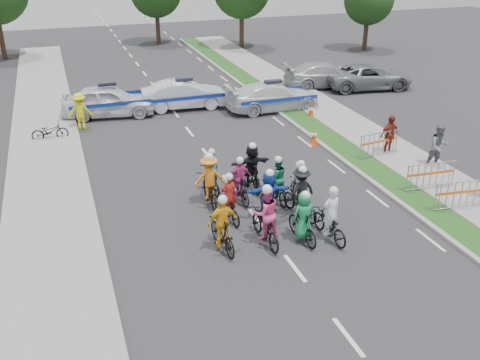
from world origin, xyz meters
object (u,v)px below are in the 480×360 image
object	(u,v)px
rider_8	(276,184)
parked_bike	(50,131)
rider_5	(268,199)
tree_2	(369,0)
rider_6	(228,204)
police_car_0	(109,101)
rider_2	(265,221)
spectator_1	(439,147)
cone_0	(314,137)
civilian_suv	(369,77)
marshal_hiviz	(80,111)
rider_4	(300,197)
spectator_2	(389,135)
cone_1	(311,111)
police_car_1	(185,95)
rider_1	(303,221)
rider_11	(252,170)
rider_3	(222,229)
rider_10	(209,184)
rider_12	(212,177)
rider_0	(330,222)
rider_9	(239,184)
rider_7	(299,186)
barrier_2	(379,145)
civilian_sedan	(325,75)
police_car_2	(273,96)
barrier_0	(461,196)

from	to	relation	value
rider_8	parked_bike	distance (m)	11.62
rider_5	parked_bike	xyz separation A→B (m)	(-6.58, 10.15, -0.36)
rider_5	tree_2	distance (m)	29.27
rider_6	police_car_0	bearing A→B (deg)	-84.76
rider_2	parked_bike	distance (m)	12.90
spectator_1	cone_0	world-z (taller)	spectator_1
civilian_suv	police_car_0	bearing A→B (deg)	99.58
police_car_0	marshal_hiviz	xyz separation A→B (m)	(-1.52, -1.62, 0.09)
rider_4	marshal_hiviz	size ratio (longest dim) A/B	1.08
spectator_1	spectator_2	bearing A→B (deg)	125.21
cone_1	parked_bike	world-z (taller)	parked_bike
rider_8	civilian_suv	xyz separation A→B (m)	(10.99, 11.84, 0.07)
rider_6	spectator_2	bearing A→B (deg)	-164.53
police_car_1	parked_bike	size ratio (longest dim) A/B	2.81
rider_1	rider_11	bearing A→B (deg)	-91.69
civilian_suv	rider_3	bearing A→B (deg)	144.94
civilian_suv	tree_2	world-z (taller)	tree_2
rider_2	rider_8	distance (m)	2.82
police_car_1	spectator_2	distance (m)	11.33
rider_10	rider_12	xyz separation A→B (m)	(0.36, 0.98, -0.19)
rider_0	rider_6	size ratio (longest dim) A/B	1.07
rider_9	spectator_1	xyz separation A→B (m)	(8.46, 0.16, 0.24)
rider_4	rider_7	xyz separation A→B (m)	(0.38, 0.89, -0.07)
rider_3	barrier_2	bearing A→B (deg)	-156.11
rider_8	rider_10	bearing A→B (deg)	-15.42
rider_8	spectator_1	xyz separation A→B (m)	(7.21, 0.55, 0.26)
rider_4	barrier_2	distance (m)	6.38
civilian_sedan	cone_0	world-z (taller)	civilian_sedan
police_car_1	civilian_suv	distance (m)	11.39
police_car_1	cone_0	world-z (taller)	police_car_1
rider_9	tree_2	bearing A→B (deg)	-135.44
rider_2	police_car_2	size ratio (longest dim) A/B	0.40
rider_1	tree_2	bearing A→B (deg)	-129.66
rider_2	police_car_1	bearing A→B (deg)	-95.44
rider_2	rider_6	bearing A→B (deg)	-72.21
police_car_1	barrier_0	distance (m)	15.61
rider_12	spectator_1	world-z (taller)	spectator_1
rider_0	rider_2	bearing A→B (deg)	-18.04
civilian_suv	rider_11	bearing A→B (deg)	141.80
cone_1	cone_0	bearing A→B (deg)	-114.31
police_car_2	barrier_0	xyz separation A→B (m)	(1.64, -12.60, -0.17)
rider_11	parked_bike	world-z (taller)	rider_11
rider_12	marshal_hiviz	xyz separation A→B (m)	(-3.98, 8.49, 0.33)
rider_2	civilian_suv	size ratio (longest dim) A/B	0.38
police_car_1	civilian_sedan	xyz separation A→B (m)	(9.13, 1.44, -0.01)
rider_10	police_car_1	size ratio (longest dim) A/B	0.43
rider_12	cone_0	xyz separation A→B (m)	(5.66, 3.03, -0.22)
rider_6	police_car_0	size ratio (longest dim) A/B	0.37
civilian_suv	tree_2	distance (m)	12.12
police_car_2	spectator_1	bearing A→B (deg)	-160.48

